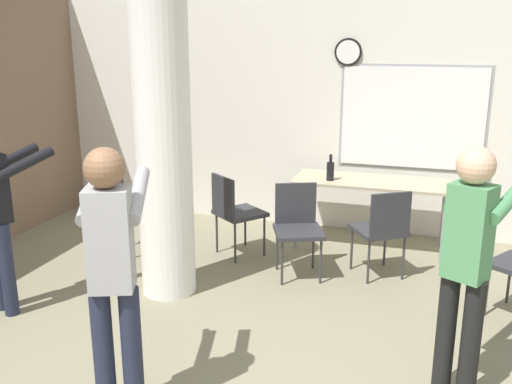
% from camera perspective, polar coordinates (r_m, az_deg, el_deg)
% --- Properties ---
extents(wall_back, '(8.00, 0.15, 2.80)m').
position_cam_1_polar(wall_back, '(6.68, 8.33, 8.12)').
color(wall_back, silver).
rests_on(wall_back, ground_plane).
extents(support_pillar, '(0.48, 0.48, 2.80)m').
position_cam_1_polar(support_pillar, '(4.88, -9.28, 5.42)').
color(support_pillar, white).
rests_on(support_pillar, ground_plane).
extents(folding_table, '(1.63, 0.64, 0.75)m').
position_cam_1_polar(folding_table, '(6.17, 11.45, 0.67)').
color(folding_table, tan).
rests_on(folding_table, ground_plane).
extents(bottle_on_table, '(0.08, 0.08, 0.28)m').
position_cam_1_polar(bottle_on_table, '(6.06, 7.44, 2.15)').
color(bottle_on_table, black).
rests_on(bottle_on_table, folding_table).
extents(chair_near_pillar, '(0.62, 0.62, 0.87)m').
position_cam_1_polar(chair_near_pillar, '(6.08, -12.22, -1.37)').
color(chair_near_pillar, '#2D2D33').
rests_on(chair_near_pillar, ground_plane).
extents(chair_table_right, '(0.61, 0.61, 0.87)m').
position_cam_1_polar(chair_table_right, '(5.45, 12.53, -3.37)').
color(chair_table_right, '#2D2D33').
rests_on(chair_table_right, ground_plane).
extents(chair_table_front, '(0.58, 0.58, 0.87)m').
position_cam_1_polar(chair_table_front, '(5.42, 4.18, -3.13)').
color(chair_table_front, '#2D2D33').
rests_on(chair_table_front, ground_plane).
extents(chair_table_left, '(0.62, 0.62, 0.87)m').
position_cam_1_polar(chair_table_left, '(5.85, -2.19, -1.68)').
color(chair_table_left, '#2D2D33').
rests_on(chair_table_left, ground_plane).
extents(person_playing_front, '(0.52, 0.66, 1.66)m').
position_cam_1_polar(person_playing_front, '(3.36, -14.17, -7.04)').
color(person_playing_front, '#1E2338').
rests_on(person_playing_front, ground_plane).
extents(person_playing_side, '(0.55, 0.68, 1.63)m').
position_cam_1_polar(person_playing_side, '(3.66, 20.48, -5.96)').
color(person_playing_side, black).
rests_on(person_playing_side, ground_plane).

